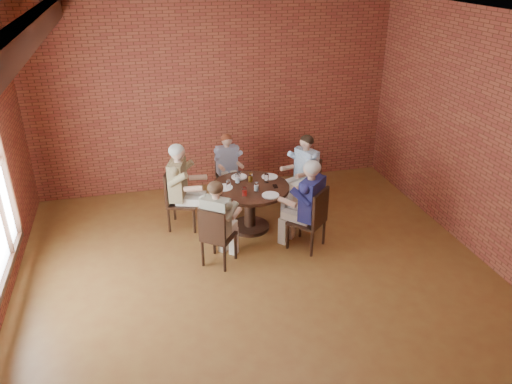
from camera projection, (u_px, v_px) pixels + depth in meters
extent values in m
plane|color=brown|center=(265.00, 291.00, 6.60)|extent=(7.00, 7.00, 0.00)
plane|color=white|center=(268.00, 22.00, 5.11)|extent=(7.00, 7.00, 0.00)
plane|color=brown|center=(215.00, 97.00, 8.91)|extent=(7.00, 0.00, 7.00)
plane|color=brown|center=(504.00, 149.00, 6.57)|extent=(0.00, 7.00, 7.00)
cube|color=black|center=(14.00, 45.00, 4.63)|extent=(0.22, 6.90, 0.26)
cube|color=black|center=(4.00, 277.00, 6.03)|extent=(0.10, 2.16, 0.08)
cube|color=black|center=(1.00, 158.00, 6.43)|extent=(0.10, 0.08, 2.20)
cylinder|color=black|center=(250.00, 226.00, 8.08)|extent=(0.62, 0.62, 0.06)
cylinder|color=black|center=(250.00, 209.00, 7.94)|extent=(0.18, 0.18, 0.64)
cylinder|color=#311B11|center=(250.00, 188.00, 7.78)|extent=(1.24, 1.24, 0.05)
cube|color=black|center=(303.00, 186.00, 8.53)|extent=(0.56, 0.56, 0.04)
cube|color=black|center=(312.00, 169.00, 8.52)|extent=(0.21, 0.41, 0.49)
cylinder|color=black|center=(287.00, 197.00, 8.66)|extent=(0.04, 0.04, 0.41)
cylinder|color=black|center=(302.00, 204.00, 8.40)|extent=(0.04, 0.04, 0.41)
cylinder|color=black|center=(303.00, 191.00, 8.86)|extent=(0.04, 0.04, 0.41)
cylinder|color=black|center=(317.00, 198.00, 8.60)|extent=(0.04, 0.04, 0.41)
cube|color=black|center=(228.00, 178.00, 8.84)|extent=(0.41, 0.41, 0.04)
cube|color=black|center=(225.00, 162.00, 8.88)|extent=(0.37, 0.08, 0.43)
cylinder|color=black|center=(223.00, 194.00, 8.76)|extent=(0.04, 0.04, 0.41)
cylinder|color=black|center=(240.00, 191.00, 8.86)|extent=(0.04, 0.04, 0.41)
cylinder|color=black|center=(218.00, 187.00, 9.02)|extent=(0.04, 0.04, 0.41)
cylinder|color=black|center=(234.00, 184.00, 9.12)|extent=(0.04, 0.04, 0.41)
cube|color=black|center=(183.00, 202.00, 7.97)|extent=(0.58, 0.58, 0.04)
cube|color=black|center=(169.00, 186.00, 7.86)|extent=(0.18, 0.45, 0.53)
cylinder|color=black|center=(194.00, 221.00, 7.88)|extent=(0.04, 0.04, 0.41)
cylinder|color=black|center=(199.00, 209.00, 8.24)|extent=(0.04, 0.04, 0.41)
cylinder|color=black|center=(169.00, 221.00, 7.90)|extent=(0.04, 0.04, 0.41)
cylinder|color=black|center=(174.00, 209.00, 8.26)|extent=(0.04, 0.04, 0.41)
cube|color=black|center=(219.00, 236.00, 7.03)|extent=(0.57, 0.57, 0.04)
cube|color=black|center=(212.00, 227.00, 6.77)|extent=(0.35, 0.28, 0.47)
cylinder|color=black|center=(235.00, 247.00, 7.21)|extent=(0.04, 0.04, 0.41)
cylinder|color=black|center=(214.00, 242.00, 7.33)|extent=(0.04, 0.04, 0.41)
cylinder|color=black|center=(225.00, 259.00, 6.92)|extent=(0.04, 0.04, 0.41)
cylinder|color=black|center=(203.00, 253.00, 7.05)|extent=(0.04, 0.04, 0.41)
cube|color=black|center=(307.00, 221.00, 7.42)|extent=(0.65, 0.65, 0.04)
cube|color=black|center=(320.00, 208.00, 7.19)|extent=(0.36, 0.35, 0.53)
cylinder|color=black|center=(300.00, 225.00, 7.77)|extent=(0.04, 0.04, 0.41)
cylinder|color=black|center=(288.00, 236.00, 7.46)|extent=(0.04, 0.04, 0.41)
cylinder|color=black|center=(324.00, 232.00, 7.57)|extent=(0.04, 0.04, 0.41)
cylinder|color=black|center=(312.00, 244.00, 7.27)|extent=(0.04, 0.04, 0.41)
cylinder|color=white|center=(270.00, 177.00, 8.08)|extent=(0.26, 0.26, 0.01)
cylinder|color=white|center=(239.00, 177.00, 8.07)|extent=(0.26, 0.26, 0.01)
cylinder|color=white|center=(224.00, 187.00, 7.71)|extent=(0.26, 0.26, 0.01)
cylinder|color=white|center=(271.00, 195.00, 7.47)|extent=(0.26, 0.26, 0.01)
cylinder|color=white|center=(267.00, 178.00, 7.87)|extent=(0.07, 0.07, 0.14)
cylinder|color=white|center=(250.00, 177.00, 7.90)|extent=(0.07, 0.07, 0.14)
cylinder|color=white|center=(239.00, 176.00, 7.94)|extent=(0.07, 0.07, 0.14)
cylinder|color=white|center=(237.00, 179.00, 7.86)|extent=(0.07, 0.07, 0.14)
cylinder|color=white|center=(229.00, 184.00, 7.66)|extent=(0.07, 0.07, 0.14)
cylinder|color=white|center=(245.00, 192.00, 7.44)|extent=(0.07, 0.07, 0.14)
cylinder|color=white|center=(256.00, 186.00, 7.60)|extent=(0.07, 0.07, 0.14)
cube|color=black|center=(275.00, 186.00, 7.76)|extent=(0.07, 0.13, 0.01)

